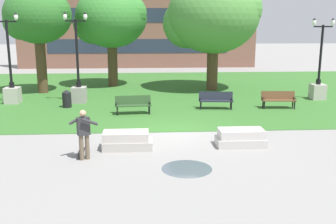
{
  "coord_description": "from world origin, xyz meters",
  "views": [
    {
      "loc": [
        -1.14,
        -15.88,
        4.51
      ],
      "look_at": [
        -0.25,
        -1.4,
        1.2
      ],
      "focal_mm": 42.0,
      "sensor_mm": 36.0,
      "label": 1
    }
  ],
  "objects_px": {
    "concrete_block_left": "(241,138)",
    "skateboard": "(81,153)",
    "lamp_post_left": "(79,85)",
    "lamp_post_right": "(12,85)",
    "park_bench_near_right": "(216,99)",
    "trash_bin": "(67,99)",
    "concrete_block_center": "(127,140)",
    "park_bench_far_left": "(278,99)",
    "person_skateboarder": "(84,131)",
    "park_bench_near_left": "(133,104)",
    "lamp_post_center": "(318,83)"
  },
  "relations": [
    {
      "from": "lamp_post_center",
      "to": "park_bench_near_right",
      "type": "bearing_deg",
      "value": -160.87
    },
    {
      "from": "park_bench_far_left",
      "to": "trash_bin",
      "type": "height_order",
      "value": "trash_bin"
    },
    {
      "from": "concrete_block_left",
      "to": "park_bench_near_left",
      "type": "bearing_deg",
      "value": 126.99
    },
    {
      "from": "person_skateboarder",
      "to": "park_bench_far_left",
      "type": "xyz_separation_m",
      "value": [
        9.21,
        7.52,
        -0.44
      ]
    },
    {
      "from": "skateboard",
      "to": "lamp_post_left",
      "type": "xyz_separation_m",
      "value": [
        -1.51,
        9.28,
        0.96
      ]
    },
    {
      "from": "lamp_post_right",
      "to": "skateboard",
      "type": "bearing_deg",
      "value": -60.62
    },
    {
      "from": "park_bench_near_right",
      "to": "lamp_post_center",
      "type": "xyz_separation_m",
      "value": [
        6.56,
        2.28,
        0.46
      ]
    },
    {
      "from": "skateboard",
      "to": "trash_bin",
      "type": "xyz_separation_m",
      "value": [
        -1.97,
        7.99,
        0.42
      ]
    },
    {
      "from": "person_skateboarder",
      "to": "park_bench_near_right",
      "type": "xyz_separation_m",
      "value": [
        5.83,
        7.56,
        -0.44
      ]
    },
    {
      "from": "concrete_block_left",
      "to": "lamp_post_left",
      "type": "xyz_separation_m",
      "value": [
        -7.3,
        8.54,
        0.74
      ]
    },
    {
      "from": "park_bench_near_right",
      "to": "trash_bin",
      "type": "distance_m",
      "value": 8.03
    },
    {
      "from": "person_skateboarder",
      "to": "concrete_block_left",
      "type": "bearing_deg",
      "value": 11.64
    },
    {
      "from": "concrete_block_left",
      "to": "lamp_post_left",
      "type": "bearing_deg",
      "value": 130.52
    },
    {
      "from": "park_bench_far_left",
      "to": "skateboard",
      "type": "bearing_deg",
      "value": -142.91
    },
    {
      "from": "concrete_block_left",
      "to": "park_bench_near_right",
      "type": "height_order",
      "value": "park_bench_near_right"
    },
    {
      "from": "trash_bin",
      "to": "skateboard",
      "type": "bearing_deg",
      "value": -76.19
    },
    {
      "from": "lamp_post_left",
      "to": "lamp_post_right",
      "type": "bearing_deg",
      "value": 179.1
    },
    {
      "from": "concrete_block_center",
      "to": "skateboard",
      "type": "distance_m",
      "value": 1.71
    },
    {
      "from": "park_bench_near_right",
      "to": "park_bench_far_left",
      "type": "bearing_deg",
      "value": -0.75
    },
    {
      "from": "person_skateboarder",
      "to": "skateboard",
      "type": "height_order",
      "value": "person_skateboarder"
    },
    {
      "from": "concrete_block_left",
      "to": "skateboard",
      "type": "distance_m",
      "value": 5.85
    },
    {
      "from": "concrete_block_left",
      "to": "lamp_post_left",
      "type": "distance_m",
      "value": 11.26
    },
    {
      "from": "concrete_block_center",
      "to": "park_bench_far_left",
      "type": "relative_size",
      "value": 0.98
    },
    {
      "from": "concrete_block_center",
      "to": "lamp_post_center",
      "type": "distance_m",
      "value": 14.08
    },
    {
      "from": "trash_bin",
      "to": "park_bench_near_right",
      "type": "bearing_deg",
      "value": -6.07
    },
    {
      "from": "trash_bin",
      "to": "person_skateboarder",
      "type": "bearing_deg",
      "value": -75.65
    },
    {
      "from": "concrete_block_center",
      "to": "lamp_post_right",
      "type": "height_order",
      "value": "lamp_post_right"
    },
    {
      "from": "lamp_post_center",
      "to": "trash_bin",
      "type": "distance_m",
      "value": 14.62
    },
    {
      "from": "concrete_block_center",
      "to": "person_skateboarder",
      "type": "relative_size",
      "value": 1.05
    },
    {
      "from": "park_bench_near_left",
      "to": "park_bench_near_right",
      "type": "bearing_deg",
      "value": 11.73
    },
    {
      "from": "person_skateboarder",
      "to": "park_bench_near_right",
      "type": "distance_m",
      "value": 9.56
    },
    {
      "from": "skateboard",
      "to": "lamp_post_right",
      "type": "xyz_separation_m",
      "value": [
        -5.26,
        9.34,
        0.96
      ]
    },
    {
      "from": "lamp_post_left",
      "to": "trash_bin",
      "type": "height_order",
      "value": "lamp_post_left"
    },
    {
      "from": "skateboard",
      "to": "trash_bin",
      "type": "height_order",
      "value": "trash_bin"
    },
    {
      "from": "park_bench_near_left",
      "to": "lamp_post_left",
      "type": "height_order",
      "value": "lamp_post_left"
    },
    {
      "from": "person_skateboarder",
      "to": "park_bench_near_right",
      "type": "relative_size",
      "value": 0.93
    },
    {
      "from": "concrete_block_center",
      "to": "park_bench_far_left",
      "type": "distance_m",
      "value": 10.14
    },
    {
      "from": "park_bench_near_left",
      "to": "lamp_post_left",
      "type": "xyz_separation_m",
      "value": [
        -3.16,
        3.04,
        0.51
      ]
    },
    {
      "from": "person_skateboarder",
      "to": "lamp_post_right",
      "type": "height_order",
      "value": "lamp_post_right"
    },
    {
      "from": "lamp_post_left",
      "to": "person_skateboarder",
      "type": "bearing_deg",
      "value": -80.09
    },
    {
      "from": "concrete_block_left",
      "to": "trash_bin",
      "type": "bearing_deg",
      "value": 136.93
    },
    {
      "from": "concrete_block_left",
      "to": "skateboard",
      "type": "height_order",
      "value": "concrete_block_left"
    },
    {
      "from": "park_bench_near_left",
      "to": "lamp_post_right",
      "type": "xyz_separation_m",
      "value": [
        -6.91,
        3.1,
        0.5
      ]
    },
    {
      "from": "park_bench_near_right",
      "to": "lamp_post_right",
      "type": "bearing_deg",
      "value": 168.98
    },
    {
      "from": "concrete_block_center",
      "to": "park_bench_near_right",
      "type": "distance_m",
      "value": 7.86
    },
    {
      "from": "lamp_post_center",
      "to": "skateboard",
      "type": "bearing_deg",
      "value": -143.16
    },
    {
      "from": "concrete_block_center",
      "to": "lamp_post_left",
      "type": "relative_size",
      "value": 0.35
    },
    {
      "from": "person_skateboarder",
      "to": "lamp_post_left",
      "type": "bearing_deg",
      "value": 99.91
    },
    {
      "from": "lamp_post_left",
      "to": "trash_bin",
      "type": "relative_size",
      "value": 5.29
    },
    {
      "from": "person_skateboarder",
      "to": "trash_bin",
      "type": "xyz_separation_m",
      "value": [
        -2.15,
        8.41,
        -0.47
      ]
    }
  ]
}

